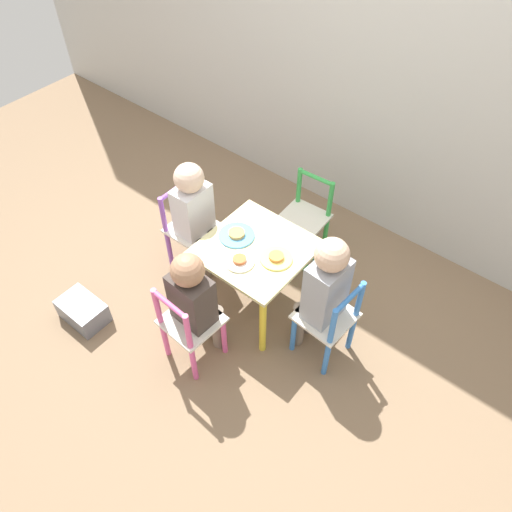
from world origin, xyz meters
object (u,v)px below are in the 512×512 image
Objects in this scene: chair_green at (305,219)px; child_front at (195,297)px; chair_purple at (190,230)px; child_left at (195,211)px; kids_table at (256,257)px; child_right at (323,288)px; plate_right at (276,258)px; chair_pink at (189,326)px; plate_front at (240,261)px; chair_blue at (329,321)px; plate_left at (237,235)px; storage_bin at (83,311)px.

chair_green is 0.93m from child_front.
chair_purple is 0.19m from child_left.
child_front is (-0.02, -0.43, 0.06)m from kids_table.
plate_right is (-0.30, 0.03, -0.02)m from child_right.
chair_purple is 0.72× the size of child_left.
plate_right is at bearing -91.66° from child_right.
chair_pink reaches higher than plate_front.
chair_blue and chair_purple have the same top height.
plate_right is 0.26m from plate_left.
child_front is at bearing -90.00° from chair_pink.
child_front is (-0.00, -0.91, 0.17)m from chair_green.
chair_green reaches higher than kids_table.
child_front reaches higher than chair_green.
child_right is at bearing -92.07° from chair_purple.
chair_pink is 0.68× the size of child_right.
chair_blue is 2.84× the size of plate_left.
chair_pink is 0.68m from child_right.
chair_pink is at bearing -78.10° from plate_left.
chair_blue is at bearing -5.21° from plate_right.
chair_purple reaches higher than plate_left.
child_right is 1.06× the size of child_left.
child_right is 0.56m from plate_left.
chair_blue is at bearing 90.00° from child_right.
plate_front is 0.18m from plate_left.
chair_pink is 0.70m from storage_bin.
kids_table is at bearing 180.00° from plate_right.
chair_pink is at bearing 90.00° from child_front.
child_right is at bearing -2.94° from plate_left.
plate_right is at bearing -0.00° from plate_left.
storage_bin is (-1.15, -0.66, -0.20)m from chair_blue.
chair_blue is 0.40m from plate_right.
chair_green is 0.66m from child_left.
storage_bin is at bearing 26.24° from child_front.
child_front is 4.80× the size of plate_front.
chair_blue reaches higher than plate_front.
chair_green is at bearing -86.82° from child_front.
child_left is 4.95× the size of plate_front.
storage_bin is at bearing -138.66° from plate_right.
kids_table is 0.98× the size of chair_blue.
child_left reaches higher than plate_front.
plate_front is at bearing -90.58° from chair_green.
chair_green is 3.25× the size of plate_right.
child_front reaches higher than storage_bin.
chair_purple is 0.65m from child_front.
chair_purple is at bearing -179.39° from kids_table.
plate_front is at bearing -91.15° from chair_pink.
child_right is 0.44m from plate_front.
chair_pink is at bearing -40.87° from child_right.
chair_pink is 0.40m from plate_front.
storage_bin is at bearing 160.61° from child_left.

